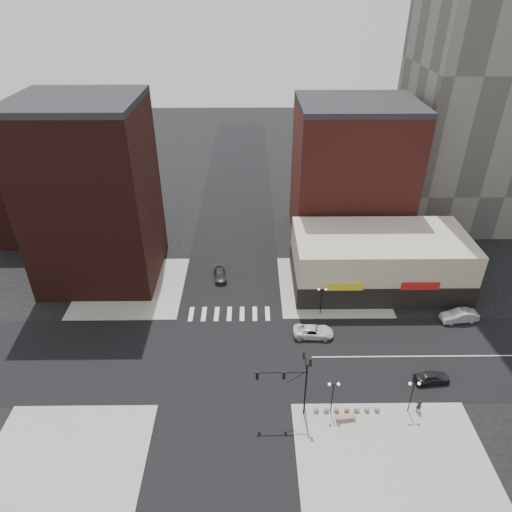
{
  "coord_description": "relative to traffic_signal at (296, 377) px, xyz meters",
  "views": [
    {
      "loc": [
        2.96,
        -39.58,
        38.51
      ],
      "look_at": [
        3.43,
        5.07,
        11.0
      ],
      "focal_mm": 32.0,
      "sensor_mm": 36.0,
      "label": 1
    }
  ],
  "objects": [
    {
      "name": "road_ns",
      "position": [
        -7.24,
        7.83,
        -4.95
      ],
      "size": [
        14.0,
        200.0,
        0.02
      ],
      "primitive_type": "cube",
      "color": "black",
      "rests_on": "ground"
    },
    {
      "name": "building_ne_row",
      "position": [
        13.76,
        22.83,
        -1.66
      ],
      "size": [
        24.2,
        12.2,
        8.0
      ],
      "color": "#BDB596",
      "rests_on": "ground"
    },
    {
      "name": "building_nw_low",
      "position": [
        -39.24,
        41.83,
        1.04
      ],
      "size": [
        20.0,
        18.0,
        12.0
      ],
      "primitive_type": "cube",
      "color": "#341310",
      "rests_on": "ground"
    },
    {
      "name": "white_suv",
      "position": [
        3.34,
        11.6,
        -4.27
      ],
      "size": [
        5.1,
        2.55,
        1.39
      ],
      "primitive_type": "imported",
      "rotation": [
        0.0,
        0.0,
        1.52
      ],
      "color": "silver",
      "rests_on": "ground"
    },
    {
      "name": "dark_sedan_east",
      "position": [
        15.58,
        3.9,
        -4.3
      ],
      "size": [
        4.04,
        1.96,
        1.33
      ],
      "primitive_type": "imported",
      "rotation": [
        0.0,
        0.0,
        1.67
      ],
      "color": "black",
      "rests_on": "ground"
    },
    {
      "name": "street_lamp_se_b",
      "position": [
        11.76,
        -0.17,
        -1.67
      ],
      "size": [
        1.22,
        0.32,
        4.16
      ],
      "color": "black",
      "rests_on": "sidewalk_se"
    },
    {
      "name": "pedestrian",
      "position": [
        12.8,
        -0.17,
        -4.04
      ],
      "size": [
        0.6,
        0.41,
        1.61
      ],
      "primitive_type": "imported",
      "rotation": [
        0.0,
        0.0,
        3.19
      ],
      "color": "black",
      "rests_on": "sidewalk_se"
    },
    {
      "name": "sidewalk_ne",
      "position": [
        7.26,
        22.33,
        -4.9
      ],
      "size": [
        15.0,
        15.0,
        0.12
      ],
      "primitive_type": "cube",
      "color": "gray",
      "rests_on": "ground"
    },
    {
      "name": "road_ew",
      "position": [
        -7.24,
        7.83,
        -4.95
      ],
      "size": [
        200.0,
        14.0,
        0.02
      ],
      "primitive_type": "cube",
      "color": "black",
      "rests_on": "ground"
    },
    {
      "name": "sidewalk_se",
      "position": [
        8.76,
        -6.17,
        -4.9
      ],
      "size": [
        18.0,
        14.0,
        0.12
      ],
      "primitive_type": "cube",
      "color": "gray",
      "rests_on": "ground"
    },
    {
      "name": "building_nw",
      "position": [
        -26.24,
        26.33,
        7.54
      ],
      "size": [
        16.0,
        15.0,
        25.0
      ],
      "primitive_type": "cube",
      "color": "#341310",
      "rests_on": "ground"
    },
    {
      "name": "building_ne_midrise",
      "position": [
        11.76,
        37.33,
        6.04
      ],
      "size": [
        18.0,
        15.0,
        22.0
      ],
      "primitive_type": "cube",
      "color": "maroon",
      "rests_on": "ground"
    },
    {
      "name": "silver_sedan",
      "position": [
        22.67,
        14.33,
        -4.17
      ],
      "size": [
        4.97,
        2.23,
        1.58
      ],
      "primitive_type": "imported",
      "rotation": [
        0.0,
        0.0,
        -1.45
      ],
      "color": "#A9A9AF",
      "rests_on": "ground"
    },
    {
      "name": "street_lamp_ne",
      "position": [
        4.76,
        15.83,
        -1.67
      ],
      "size": [
        1.22,
        0.32,
        4.16
      ],
      "color": "black",
      "rests_on": "sidewalk_ne"
    },
    {
      "name": "street_lamp_se_a",
      "position": [
        3.76,
        -0.17,
        -1.67
      ],
      "size": [
        1.22,
        0.32,
        4.16
      ],
      "color": "black",
      "rests_on": "sidewalk_se"
    },
    {
      "name": "dark_sedan_north",
      "position": [
        -9.03,
        24.44,
        -4.35
      ],
      "size": [
        2.27,
        4.41,
        1.22
      ],
      "primitive_type": "imported",
      "rotation": [
        0.0,
        0.0,
        0.14
      ],
      "color": "black",
      "rests_on": "ground"
    },
    {
      "name": "bollard_row",
      "position": [
        5.41,
        -0.17,
        -4.57
      ],
      "size": [
        6.85,
        0.55,
        0.55
      ],
      "color": "gray",
      "rests_on": "sidewalk_se"
    },
    {
      "name": "sidewalk_sw",
      "position": [
        -21.74,
        -6.67,
        -4.9
      ],
      "size": [
        15.0,
        15.0,
        0.12
      ],
      "primitive_type": "cube",
      "color": "gray",
      "rests_on": "ground"
    },
    {
      "name": "stone_bench",
      "position": [
        5.09,
        -1.17,
        -4.59
      ],
      "size": [
        2.07,
        0.87,
        0.47
      ],
      "rotation": [
        0.0,
        0.0,
        0.13
      ],
      "color": "#8B6C5F",
      "rests_on": "sidewalk_se"
    },
    {
      "name": "sidewalk_nw",
      "position": [
        -21.74,
        22.33,
        -4.9
      ],
      "size": [
        15.0,
        15.0,
        0.12
      ],
      "primitive_type": "cube",
      "color": "gray",
      "rests_on": "ground"
    },
    {
      "name": "ground",
      "position": [
        -7.24,
        7.83,
        -4.96
      ],
      "size": [
        240.0,
        240.0,
        0.0
      ],
      "primitive_type": "plane",
      "color": "black",
      "rests_on": "ground"
    },
    {
      "name": "traffic_signal",
      "position": [
        0.0,
        0.0,
        0.0
      ],
      "size": [
        5.59,
        3.09,
        7.77
      ],
      "color": "black",
      "rests_on": "ground"
    }
  ]
}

